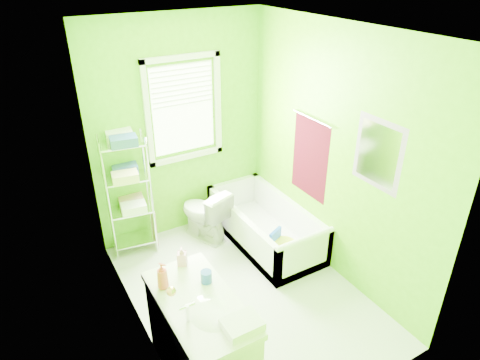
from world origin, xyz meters
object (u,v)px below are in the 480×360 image
toilet (204,213)px  vanity (201,337)px  bathtub (266,230)px  wire_shelf_unit (129,182)px

toilet → vanity: vanity is taller
vanity → bathtub: bearing=41.5°
bathtub → wire_shelf_unit: size_ratio=1.08×
bathtub → toilet: 0.77m
toilet → wire_shelf_unit: (-0.80, 0.20, 0.55)m
bathtub → toilet: toilet is taller
toilet → vanity: (-0.88, -1.76, 0.09)m
vanity → wire_shelf_unit: wire_shelf_unit is taller
bathtub → vanity: size_ratio=1.49×
toilet → wire_shelf_unit: wire_shelf_unit is taller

